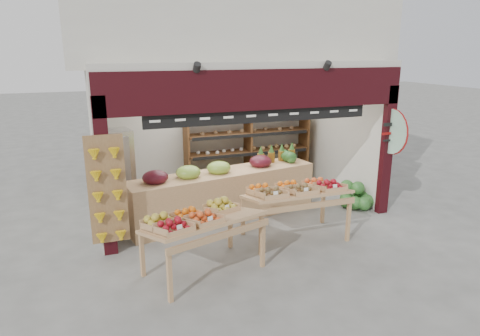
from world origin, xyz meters
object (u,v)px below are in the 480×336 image
display_table_left (195,221)px  display_table_right (296,191)px  back_shelving (248,137)px  refrigerator (117,167)px  cardboard_stack (186,198)px  watermelon_pile (356,197)px  mid_counter (223,193)px

display_table_left → display_table_right: 2.10m
back_shelving → display_table_left: size_ratio=1.64×
back_shelving → refrigerator: 3.29m
cardboard_stack → watermelon_pile: (3.55, -1.08, -0.05)m
back_shelving → display_table_right: back_shelving is taller
cardboard_stack → back_shelving: bearing=34.7°
back_shelving → cardboard_stack: size_ratio=3.02×
refrigerator → display_table_right: (2.84, -2.99, 0.06)m
watermelon_pile → mid_counter: bearing=172.9°
display_table_left → cardboard_stack: bearing=80.3°
back_shelving → refrigerator: back_shelving is taller
display_table_right → display_table_left: bearing=-162.3°
display_table_right → watermelon_pile: bearing=25.9°
cardboard_stack → display_table_left: 2.80m
mid_counter → back_shelving: bearing=57.2°
display_table_left → mid_counter: bearing=61.5°
display_table_right → back_shelving: bearing=83.2°
back_shelving → display_table_right: (-0.40, -3.40, -0.32)m
refrigerator → display_table_left: size_ratio=0.85×
display_table_left → display_table_right: display_table_right is taller
mid_counter → display_table_right: size_ratio=2.21×
back_shelving → mid_counter: 2.54m
refrigerator → mid_counter: bearing=-51.9°
refrigerator → display_table_left: refrigerator is taller
refrigerator → watermelon_pile: 5.29m
refrigerator → display_table_right: bearing=-57.6°
display_table_right → watermelon_pile: display_table_right is taller
mid_counter → display_table_left: 2.28m
display_table_left → watermelon_pile: 4.37m
mid_counter → display_table_right: bearing=-55.4°
display_table_left → back_shelving: bearing=59.2°
refrigerator → display_table_right: refrigerator is taller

